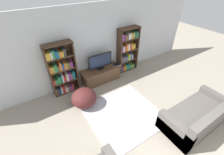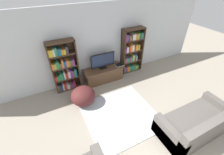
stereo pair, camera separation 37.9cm
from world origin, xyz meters
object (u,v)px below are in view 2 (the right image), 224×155
Objects in this scene: bookshelf_right at (131,51)px; beanbag_ottoman at (83,96)px; television at (103,61)px; tv_stand at (104,74)px; laptop at (119,65)px; couch_right_sofa at (197,124)px; bookshelf_left at (64,68)px.

beanbag_ottoman is at bearing -157.50° from bookshelf_right.
bookshelf_right reaches higher than beanbag_ottoman.
tv_stand is at bearing -90.00° from television.
beanbag_ottoman is (-1.02, -0.79, 0.01)m from tv_stand.
laptop is 3.01m from couch_right_sofa.
bookshelf_left is 2.52m from bookshelf_right.
couch_right_sofa is (1.18, -3.03, -0.54)m from television.
bookshelf_right is 0.72m from laptop.
bookshelf_right is at bearing 0.00° from bookshelf_left.
laptop is at bearing 100.72° from couch_right_sofa.
bookshelf_left reaches higher than laptop.
television is (-1.23, -0.13, -0.02)m from bookshelf_right.
television is at bearing -5.84° from bookshelf_left.
bookshelf_left is 1.00× the size of bookshelf_right.
bookshelf_right is 5.78× the size of laptop.
bookshelf_left is 1.20× the size of tv_stand.
bookshelf_right is at bearing 18.75° from laptop.
couch_right_sofa reaches higher than laptop.
couch_right_sofa is (0.56, -2.95, -0.25)m from laptop.
couch_right_sofa is (-0.06, -3.16, -0.56)m from bookshelf_right.
bookshelf_left reaches higher than couch_right_sofa.
laptop is (1.91, -0.21, -0.30)m from bookshelf_left.
bookshelf_left is at bearing 106.08° from beanbag_ottoman.
couch_right_sofa is at bearing -79.28° from laptop.
bookshelf_right is (2.52, 0.00, 0.01)m from bookshelf_left.
bookshelf_right is at bearing 22.50° from beanbag_ottoman.
bookshelf_left is at bearing -180.00° from bookshelf_right.
bookshelf_left is at bearing 173.53° from tv_stand.
bookshelf_right reaches higher than television.
tv_stand is at bearing -173.24° from bookshelf_right.
bookshelf_left is 1.98× the size of television.
tv_stand is 1.29m from beanbag_ottoman.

